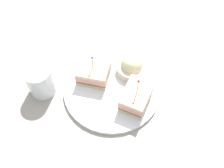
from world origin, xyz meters
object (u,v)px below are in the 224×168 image
at_px(sandwich_half_front, 94,73).
at_px(fork, 171,51).
at_px(drink_glass, 41,82).
at_px(plate, 112,89).
at_px(sandwich_half_back, 136,97).
at_px(coleslaw_bowl, 132,66).
at_px(knife, 182,48).

relative_size(sandwich_half_front, fork, 0.98).
bearing_deg(sandwich_half_front, drink_glass, -88.48).
xyz_separation_m(plate, sandwich_half_back, (0.06, 0.06, 0.03)).
height_order(plate, sandwich_half_front, sandwich_half_front).
height_order(sandwich_half_back, fork, sandwich_half_back).
distance_m(sandwich_half_front, fork, 0.28).
xyz_separation_m(sandwich_half_back, fork, (-0.17, 0.17, -0.04)).
height_order(sandwich_half_front, coleslaw_bowl, sandwich_half_front).
bearing_deg(sandwich_half_front, plate, 45.13).
relative_size(coleslaw_bowl, fork, 0.80).
distance_m(sandwich_half_back, fork, 0.24).
xyz_separation_m(sandwich_half_front, coleslaw_bowl, (-0.00, 0.12, -0.00)).
bearing_deg(sandwich_half_back, coleslaw_bowl, 172.44).
height_order(sandwich_half_front, fork, sandwich_half_front).
xyz_separation_m(sandwich_half_back, coleslaw_bowl, (-0.11, 0.01, -0.00)).
bearing_deg(coleslaw_bowl, plate, -55.54).
height_order(coleslaw_bowl, knife, coleslaw_bowl).
distance_m(plate, sandwich_half_back, 0.09).
bearing_deg(sandwich_half_front, knife, 102.04).
height_order(coleslaw_bowl, fork, coleslaw_bowl).
relative_size(sandwich_half_front, coleslaw_bowl, 1.23).
distance_m(sandwich_half_back, drink_glass, 0.28).
xyz_separation_m(fork, knife, (-0.01, 0.04, 0.00)).
bearing_deg(plate, drink_glass, -101.84).
bearing_deg(knife, drink_glass, -81.43).
bearing_deg(coleslaw_bowl, drink_glass, -88.62).
distance_m(plate, fork, 0.25).
xyz_separation_m(coleslaw_bowl, knife, (-0.06, 0.19, -0.04)).
relative_size(plate, sandwich_half_front, 2.56).
bearing_deg(sandwich_half_back, sandwich_half_front, -135.67).
relative_size(coleslaw_bowl, knife, 0.69).
xyz_separation_m(plate, fork, (-0.11, 0.22, -0.00)).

